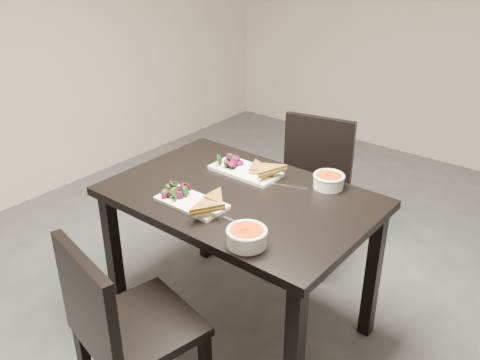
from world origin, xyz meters
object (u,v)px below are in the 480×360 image
Objects in this scene: table at (240,213)px; soup_bowl_far at (329,180)px; chair_far at (310,181)px; plate_near at (192,203)px; soup_bowl_near at (247,236)px; chair_near at (121,325)px; plate_far at (245,171)px.

soup_bowl_far is at bearing 47.94° from table.
table is 0.80m from chair_far.
soup_bowl_far is (0.38, 0.52, 0.03)m from plate_near.
plate_near is 0.40m from soup_bowl_near.
chair_near reaches higher than table.
chair_near reaches higher than plate_near.
soup_bowl_near is at bearing -14.58° from plate_near.
soup_bowl_near reaches higher than plate_near.
chair_far is at bearing 128.24° from soup_bowl_far.
chair_far is 2.45× the size of plate_far.
chair_near is 0.59m from plate_near.
chair_near is at bearing -99.28° from chair_far.
plate_far is at bearing -163.37° from soup_bowl_far.
plate_near reaches higher than table.
plate_near is at bearing -116.42° from table.
plate_near is at bearing 113.18° from chair_near.
table is 0.74m from chair_near.
chair_far is at bearing 86.69° from plate_far.
soup_bowl_near is at bearing -47.69° from table.
soup_bowl_far reaches higher than plate_far.
plate_far is at bearing 121.98° from table.
table is 1.41× the size of chair_near.
chair_far is 0.66m from soup_bowl_far.
soup_bowl_far is (0.37, -0.46, 0.30)m from chair_far.
plate_near is at bearing 165.42° from soup_bowl_near.
chair_far reaches higher than plate_far.
table is at bearing 101.76° from chair_near.
plate_far is (-0.03, -0.58, 0.27)m from chair_far.
chair_near is 1.00× the size of chair_far.
chair_far is 5.35× the size of soup_bowl_near.
soup_bowl_far is at bearing 86.64° from chair_near.
chair_far is at bearing 108.74° from soup_bowl_near.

